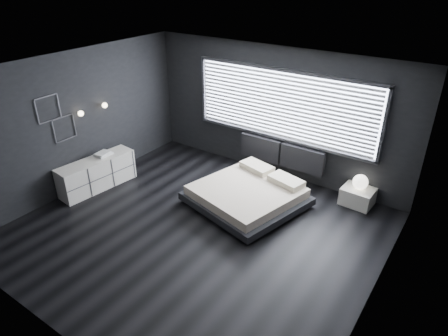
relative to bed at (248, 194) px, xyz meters
The scene contains 12 objects.
room 1.74m from the bed, 102.38° to the right, with size 6.04×6.00×2.80m.
window 1.99m from the bed, 93.12° to the left, with size 4.14×0.09×1.52m.
headboard 1.41m from the bed, 90.36° to the left, with size 1.96×0.16×0.52m.
sconce_near 3.65m from the bed, 158.96° to the right, with size 0.18×0.11×0.11m.
sconce_far 3.50m from the bed, 168.98° to the right, with size 0.18×0.11×0.11m.
wall_art_upper 4.06m from the bed, 150.83° to the right, with size 0.01×0.48×0.48m.
wall_art_lower 3.79m from the bed, 154.30° to the right, with size 0.01×0.48×0.48m.
bed is the anchor object (origin of this frame).
nightstand 2.16m from the bed, 34.92° to the left, with size 0.59×0.49×0.35m, color white.
orb_lamp 2.18m from the bed, 35.10° to the left, with size 0.29×0.29×0.29m, color white.
dresser 3.18m from the bed, 157.27° to the right, with size 0.64×1.67×0.65m.
book_stack 3.15m from the bed, 161.51° to the right, with size 0.27×0.35×0.07m.
Camera 1 is at (3.68, -4.47, 4.30)m, focal length 32.00 mm.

